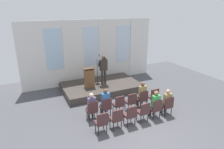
% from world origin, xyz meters
% --- Properties ---
extents(ground_plane, '(16.36, 16.36, 0.00)m').
position_xyz_m(ground_plane, '(0.00, 0.00, 0.00)').
color(ground_plane, '#4C4C51').
extents(rear_partition, '(8.81, 0.14, 4.10)m').
position_xyz_m(rear_partition, '(0.03, 6.28, 2.08)').
color(rear_partition, silver).
rests_on(rear_partition, ground).
extents(stage_platform, '(4.55, 2.74, 0.40)m').
position_xyz_m(stage_platform, '(0.00, 4.62, 0.20)').
color(stage_platform, '#3F3833').
rests_on(stage_platform, ground).
extents(speaker, '(0.50, 0.69, 1.78)m').
position_xyz_m(speaker, '(0.13, 4.54, 1.44)').
color(speaker, '#332D28').
rests_on(speaker, stage_platform).
extents(mic_stand, '(0.28, 0.28, 1.56)m').
position_xyz_m(mic_stand, '(-0.23, 4.64, 0.74)').
color(mic_stand, black).
rests_on(mic_stand, stage_platform).
extents(lectern, '(0.60, 0.48, 1.16)m').
position_xyz_m(lectern, '(-0.78, 4.51, 0.96)').
color(lectern, brown).
rests_on(lectern, stage_platform).
extents(chair_r0_c0, '(0.46, 0.44, 0.94)m').
position_xyz_m(chair_r0_c0, '(-1.65, 1.63, 0.53)').
color(chair_r0_c0, black).
rests_on(chair_r0_c0, ground).
extents(audience_r0_c0, '(0.36, 0.39, 1.30)m').
position_xyz_m(audience_r0_c0, '(-1.65, 1.72, 0.72)').
color(audience_r0_c0, '#2D2D33').
rests_on(audience_r0_c0, ground).
extents(chair_r0_c1, '(0.46, 0.44, 0.94)m').
position_xyz_m(chair_r0_c1, '(-0.99, 1.63, 0.53)').
color(chair_r0_c1, black).
rests_on(chair_r0_c1, ground).
extents(audience_r0_c1, '(0.36, 0.39, 1.39)m').
position_xyz_m(audience_r0_c1, '(-0.99, 1.71, 0.77)').
color(audience_r0_c1, '#2D2D33').
rests_on(audience_r0_c1, ground).
extents(chair_r0_c2, '(0.46, 0.44, 0.94)m').
position_xyz_m(chair_r0_c2, '(-0.33, 1.63, 0.53)').
color(chair_r0_c2, black).
rests_on(chair_r0_c2, ground).
extents(chair_r0_c3, '(0.46, 0.44, 0.94)m').
position_xyz_m(chair_r0_c3, '(0.33, 1.63, 0.53)').
color(chair_r0_c3, black).
rests_on(chair_r0_c3, ground).
extents(chair_r0_c4, '(0.46, 0.44, 0.94)m').
position_xyz_m(chair_r0_c4, '(0.99, 1.63, 0.53)').
color(chair_r0_c4, black).
rests_on(chair_r0_c4, ground).
extents(audience_r0_c4, '(0.36, 0.39, 1.38)m').
position_xyz_m(audience_r0_c4, '(0.99, 1.71, 0.76)').
color(audience_r0_c4, '#2D2D33').
rests_on(audience_r0_c4, ground).
extents(chair_r0_c5, '(0.46, 0.44, 0.94)m').
position_xyz_m(chair_r0_c5, '(1.65, 1.63, 0.53)').
color(chair_r0_c5, black).
rests_on(chair_r0_c5, ground).
extents(chair_r1_c0, '(0.46, 0.44, 0.94)m').
position_xyz_m(chair_r1_c0, '(-1.65, 0.55, 0.53)').
color(chair_r1_c0, black).
rests_on(chair_r1_c0, ground).
extents(chair_r1_c1, '(0.46, 0.44, 0.94)m').
position_xyz_m(chair_r1_c1, '(-0.99, 0.55, 0.53)').
color(chair_r1_c1, black).
rests_on(chair_r1_c1, ground).
extents(chair_r1_c2, '(0.46, 0.44, 0.94)m').
position_xyz_m(chair_r1_c2, '(-0.33, 0.55, 0.53)').
color(chair_r1_c2, black).
rests_on(chair_r1_c2, ground).
extents(chair_r1_c3, '(0.46, 0.44, 0.94)m').
position_xyz_m(chair_r1_c3, '(0.33, 0.55, 0.53)').
color(chair_r1_c3, black).
rests_on(chair_r1_c3, ground).
extents(chair_r1_c4, '(0.46, 0.44, 0.94)m').
position_xyz_m(chair_r1_c4, '(0.99, 0.55, 0.53)').
color(chair_r1_c4, black).
rests_on(chair_r1_c4, ground).
extents(audience_r1_c4, '(0.36, 0.39, 1.34)m').
position_xyz_m(audience_r1_c4, '(0.99, 0.63, 0.74)').
color(audience_r1_c4, '#2D2D33').
rests_on(audience_r1_c4, ground).
extents(chair_r1_c5, '(0.46, 0.44, 0.94)m').
position_xyz_m(chair_r1_c5, '(1.65, 0.55, 0.53)').
color(chair_r1_c5, black).
rests_on(chair_r1_c5, ground).
extents(audience_r1_c5, '(0.36, 0.39, 1.29)m').
position_xyz_m(audience_r1_c5, '(1.65, 0.64, 0.72)').
color(audience_r1_c5, '#2D2D33').
rests_on(audience_r1_c5, ground).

